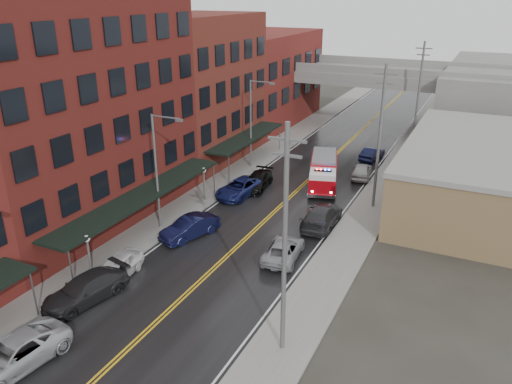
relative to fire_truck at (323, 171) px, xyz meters
The scene contains 30 objects.
road 8.25m from the fire_truck, 102.43° to the right, with size 11.00×160.00×0.02m, color black.
sidewalk_left 12.11m from the fire_truck, 138.78° to the right, with size 3.00×160.00×0.15m, color slate.
sidewalk_right 9.78m from the fire_truck, 54.98° to the right, with size 3.00×160.00×0.15m, color slate.
curb_left 10.93m from the fire_truck, 133.03° to the right, with size 0.30×160.00×0.15m, color gray.
curb_right 8.95m from the fire_truck, 63.78° to the right, with size 0.30×160.00×0.15m, color gray.
brick_building_b 22.48m from the fire_truck, 135.23° to the right, with size 9.00×20.00×18.00m, color #551916.
brick_building_c 16.40m from the fire_truck, behind, with size 9.00×15.00×15.00m, color #5B251B.
brick_building_far 25.49m from the fire_truck, 126.85° to the left, with size 9.00×20.00×12.00m, color maroon.
tan_building 14.44m from the fire_truck, ahead, with size 14.00×22.00×5.00m, color olive.
awning_1 17.62m from the fire_truck, 121.76° to the right, with size 2.60×18.00×3.09m.
awning_2 9.70m from the fire_truck, 164.42° to the left, with size 2.60×13.00×3.09m.
globe_lamp_1 23.40m from the fire_truck, 110.38° to the right, with size 0.44×0.44×3.12m.
globe_lamp_2 11.39m from the fire_truck, 135.79° to the right, with size 0.44×0.44×3.12m.
street_lamp_1 16.62m from the fire_truck, 120.78° to the right, with size 2.64×0.22×9.00m.
street_lamp_2 9.31m from the fire_truck, 165.95° to the left, with size 2.64×0.22×9.00m.
utility_pole_0 24.05m from the fire_truck, 76.62° to the right, with size 1.80×0.24×12.00m.
utility_pole_1 7.84m from the fire_truck, 28.20° to the right, with size 1.80×0.24×12.00m.
utility_pole_2 18.56m from the fire_truck, 72.29° to the left, with size 1.80×0.24×12.00m.
overpass 24.55m from the fire_truck, 94.15° to the left, with size 40.00×10.00×7.50m.
fire_truck is the anchor object (origin of this frame).
parked_car_left_2 30.34m from the fire_truck, 101.15° to the right, with size 2.55×5.53×1.54m, color #B0B4B9.
parked_car_left_3 24.83m from the fire_truck, 105.77° to the right, with size 2.19×5.39×1.56m, color #232326.
parked_car_left_4 22.19m from the fire_truck, 107.71° to the right, with size 1.77×4.40×1.50m, color white.
parked_car_left_5 15.32m from the fire_truck, 111.64° to the right, with size 1.65×4.74×1.56m, color black.
parked_car_left_6 8.13m from the fire_truck, 137.79° to the right, with size 2.46×5.33×1.48m, color navy.
parked_car_left_7 6.24m from the fire_truck, 149.70° to the right, with size 1.99×4.89×1.42m, color black.
parked_car_right_0 14.27m from the fire_truck, 82.53° to the right, with size 2.21×4.79×1.33m, color gray.
parked_car_right_1 8.54m from the fire_truck, 72.36° to the right, with size 2.28×5.62×1.63m, color #2A2A2D.
parked_car_right_2 4.79m from the fire_truck, 54.98° to the left, with size 1.73×4.29×1.46m, color #B8B8B8.
parked_car_right_3 10.18m from the fire_truck, 76.80° to the left, with size 1.45×4.15×1.37m, color black.
Camera 1 is at (14.91, -4.31, 17.21)m, focal length 35.00 mm.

